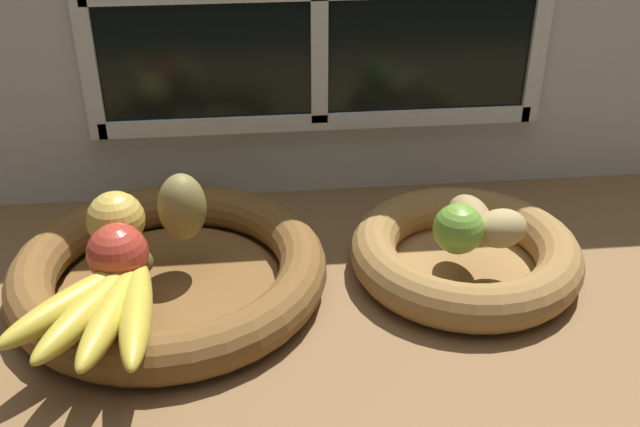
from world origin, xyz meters
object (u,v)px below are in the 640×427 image
at_px(fruit_bowl_right, 465,254).
at_px(potato_large, 469,217).
at_px(fruit_bowl_left, 170,271).
at_px(banana_bunch_front, 104,307).
at_px(potato_small, 501,228).
at_px(pear_brown, 182,207).
at_px(apple_golden_left, 116,220).
at_px(apple_red_front, 118,254).
at_px(lime_near, 458,229).

relative_size(fruit_bowl_right, potato_large, 3.75).
xyz_separation_m(fruit_bowl_left, banana_bunch_front, (-0.05, -0.13, 0.05)).
bearing_deg(fruit_bowl_right, potato_small, -45.00).
height_order(banana_bunch_front, potato_large, potato_large).
distance_m(pear_brown, potato_large, 0.36).
distance_m(fruit_bowl_right, apple_golden_left, 0.44).
relative_size(apple_red_front, banana_bunch_front, 0.34).
bearing_deg(fruit_bowl_right, lime_near, -123.69).
distance_m(apple_golden_left, banana_bunch_front, 0.15).
distance_m(apple_golden_left, pear_brown, 0.08).
height_order(fruit_bowl_left, banana_bunch_front, banana_bunch_front).
xyz_separation_m(apple_golden_left, lime_near, (0.41, -0.06, -0.00)).
height_order(banana_bunch_front, lime_near, lime_near).
height_order(fruit_bowl_left, pear_brown, pear_brown).
relative_size(apple_golden_left, banana_bunch_front, 0.35).
xyz_separation_m(apple_red_front, pear_brown, (0.07, 0.08, 0.01)).
bearing_deg(pear_brown, apple_red_front, -128.55).
bearing_deg(apple_red_front, pear_brown, 51.45).
bearing_deg(apple_golden_left, pear_brown, 6.33).
relative_size(apple_red_front, potato_large, 0.88).
distance_m(fruit_bowl_left, banana_bunch_front, 0.15).
bearing_deg(potato_small, banana_bunch_front, -167.62).
xyz_separation_m(apple_golden_left, potato_small, (0.47, -0.05, -0.01)).
distance_m(pear_brown, banana_bunch_front, 0.18).
xyz_separation_m(fruit_bowl_right, potato_small, (0.03, -0.03, 0.05)).
relative_size(fruit_bowl_right, banana_bunch_front, 1.46).
xyz_separation_m(fruit_bowl_left, apple_red_front, (-0.05, -0.06, 0.07)).
bearing_deg(potato_small, apple_red_front, -176.65).
relative_size(apple_golden_left, lime_near, 1.14).
bearing_deg(apple_golden_left, potato_large, -2.48).
height_order(apple_golden_left, lime_near, apple_golden_left).
bearing_deg(apple_red_front, fruit_bowl_right, 7.73).
bearing_deg(lime_near, banana_bunch_front, -166.85).
xyz_separation_m(potato_small, potato_large, (-0.03, 0.03, 0.00)).
bearing_deg(lime_near, potato_small, 6.67).
xyz_separation_m(apple_golden_left, pear_brown, (0.08, 0.01, 0.01)).
height_order(fruit_bowl_left, lime_near, lime_near).
bearing_deg(fruit_bowl_left, apple_golden_left, 162.39).
height_order(fruit_bowl_right, potato_small, potato_small).
relative_size(fruit_bowl_left, potato_large, 4.96).
xyz_separation_m(fruit_bowl_right, lime_near, (-0.02, -0.04, 0.06)).
distance_m(fruit_bowl_right, potato_small, 0.07).
bearing_deg(potato_large, potato_small, -45.00).
distance_m(apple_red_front, banana_bunch_front, 0.08).
bearing_deg(potato_large, lime_near, -123.69).
relative_size(fruit_bowl_right, apple_red_front, 4.27).
bearing_deg(fruit_bowl_right, apple_red_front, -172.27).
bearing_deg(potato_small, fruit_bowl_right, 135.00).
bearing_deg(fruit_bowl_left, pear_brown, 53.37).
relative_size(banana_bunch_front, potato_small, 3.09).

